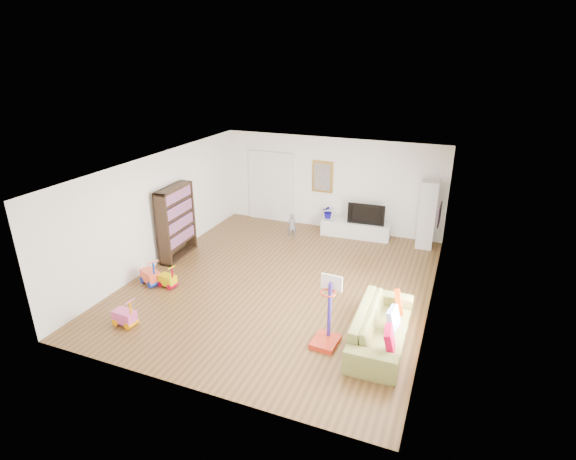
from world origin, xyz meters
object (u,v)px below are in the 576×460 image
at_px(sofa, 381,327).
at_px(basketball_hoop, 326,313).
at_px(bookshelf, 176,223).
at_px(media_console, 355,229).

bearing_deg(sofa, basketball_hoop, 114.42).
relative_size(bookshelf, sofa, 0.82).
bearing_deg(media_console, sofa, -73.83).
xyz_separation_m(media_console, bookshelf, (-3.89, -3.00, 0.70)).
distance_m(media_console, basketball_hoop, 5.26).
xyz_separation_m(sofa, basketball_hoop, (-0.91, -0.44, 0.33)).
bearing_deg(media_console, bookshelf, -145.35).
distance_m(bookshelf, basketball_hoop, 5.13).
relative_size(media_console, bookshelf, 1.04).
height_order(bookshelf, sofa, bookshelf).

